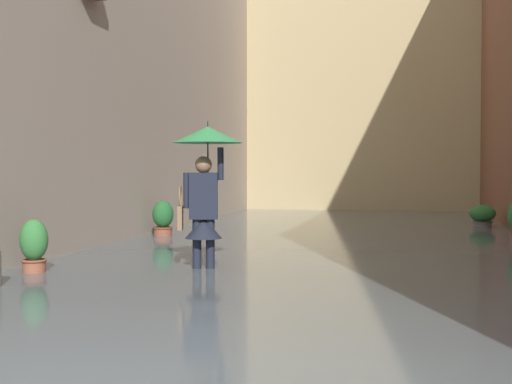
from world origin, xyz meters
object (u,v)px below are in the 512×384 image
at_px(potted_plant_near_left, 483,217).
at_px(potted_plant_near_right, 163,221).
at_px(person_wading, 205,173).
at_px(potted_plant_mid_right, 34,249).

bearing_deg(potted_plant_near_left, potted_plant_near_right, 29.47).
bearing_deg(potted_plant_near_right, potted_plant_near_left, -150.53).
relative_size(potted_plant_near_left, potted_plant_near_right, 0.76).
relative_size(person_wading, potted_plant_near_left, 3.24).
distance_m(person_wading, potted_plant_near_left, 9.21).
bearing_deg(person_wading, potted_plant_mid_right, 21.15).
height_order(potted_plant_near_left, potted_plant_mid_right, potted_plant_mid_right).
xyz_separation_m(person_wading, potted_plant_mid_right, (2.08, 0.81, -1.00)).
distance_m(potted_plant_near_left, potted_plant_near_right, 7.53).
bearing_deg(potted_plant_near_left, person_wading, 61.14).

